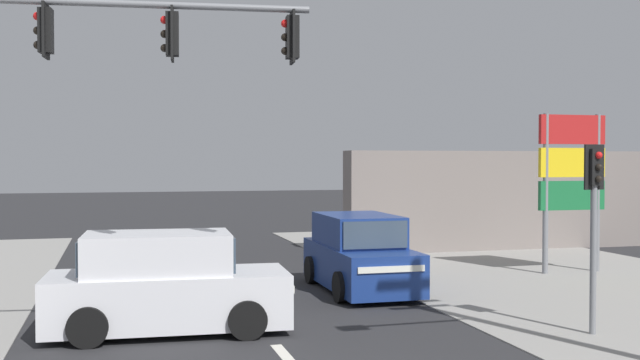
% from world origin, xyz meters
% --- Properties ---
extents(lane_dash_far, '(0.20, 2.40, 0.01)m').
position_xyz_m(lane_dash_far, '(0.00, 8.00, 0.00)').
color(lane_dash_far, silver).
rests_on(lane_dash_far, ground).
extents(traffic_signal_mast, '(6.86, 0.98, 6.00)m').
position_xyz_m(traffic_signal_mast, '(-4.07, 3.56, 4.35)').
color(traffic_signal_mast, slate).
rests_on(traffic_signal_mast, ground).
extents(pedestal_signal_right_kerb, '(0.44, 0.30, 3.56)m').
position_xyz_m(pedestal_signal_right_kerb, '(5.86, 3.36, 2.42)').
color(pedestal_signal_right_kerb, slate).
rests_on(pedestal_signal_right_kerb, ground).
extents(shopping_plaza_sign, '(2.10, 0.16, 4.60)m').
position_xyz_m(shopping_plaza_sign, '(9.98, 10.20, 2.98)').
color(shopping_plaza_sign, slate).
rests_on(shopping_plaza_sign, ground).
extents(shopfront_wall_far, '(12.00, 1.00, 3.60)m').
position_xyz_m(shopfront_wall_far, '(11.00, 16.00, 1.80)').
color(shopfront_wall_far, gray).
rests_on(shopfront_wall_far, ground).
extents(suv_oncoming_near, '(4.63, 2.25, 1.90)m').
position_xyz_m(suv_oncoming_near, '(-1.82, 5.70, 0.88)').
color(suv_oncoming_near, silver).
rests_on(suv_oncoming_near, ground).
extents(suv_receding_far, '(2.10, 4.56, 1.90)m').
position_xyz_m(suv_receding_far, '(3.17, 9.09, 0.88)').
color(suv_receding_far, navy).
rests_on(suv_receding_far, ground).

